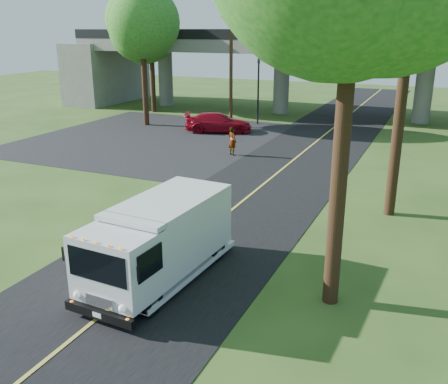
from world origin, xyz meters
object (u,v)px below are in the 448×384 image
Objects in this scene: tree_left_far at (151,27)px; step_van at (160,239)px; utility_pole at (231,67)px; tree_left_lot at (143,21)px; red_sedan at (218,123)px; pedestrian at (232,141)px; traffic_signal at (258,84)px.

tree_left_far is 1.63× the size of step_van.
step_van is at bearing -71.63° from utility_pole.
tree_left_far is at bearing 116.57° from tree_left_lot.
tree_left_lot is at bearing -161.03° from utility_pole.
tree_left_lot reaches higher than red_sedan.
tree_left_far reaches higher than pedestrian.
tree_left_far is (-9.29, 3.84, 2.86)m from utility_pole.
pedestrian is (-4.21, 15.47, -0.47)m from step_van.
traffic_signal is 0.86× the size of step_van.
tree_left_far is (-3.00, 6.00, -0.45)m from tree_left_lot.
red_sedan is at bearing -109.99° from traffic_signal.
pedestrian is (12.99, -12.20, -6.57)m from tree_left_far.
traffic_signal reaches higher than step_van.
utility_pole is 1.82× the size of red_sedan.
traffic_signal is at bearing -47.77° from pedestrian.
tree_left_far reaches higher than red_sedan.
step_van is (14.21, -21.67, -6.55)m from tree_left_lot.
step_van reaches higher than red_sedan.
utility_pole reaches higher than pedestrian.
utility_pole is at bearing 18.97° from tree_left_lot.
tree_left_lot is at bearing -151.89° from traffic_signal.
pedestrian is at bearing -43.19° from tree_left_far.
tree_left_far is at bearing 125.22° from step_van.
traffic_signal is 0.53× the size of tree_left_far.
pedestrian is (9.99, -6.20, -7.02)m from tree_left_lot.
utility_pole reaches higher than step_van.
pedestrian is at bearing -31.82° from tree_left_lot.
traffic_signal is at bearing 53.13° from utility_pole.
utility_pole is 9.87m from pedestrian.
traffic_signal is 5.16m from red_sedan.
tree_left_lot reaches higher than utility_pole.
tree_left_lot reaches higher than pedestrian.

